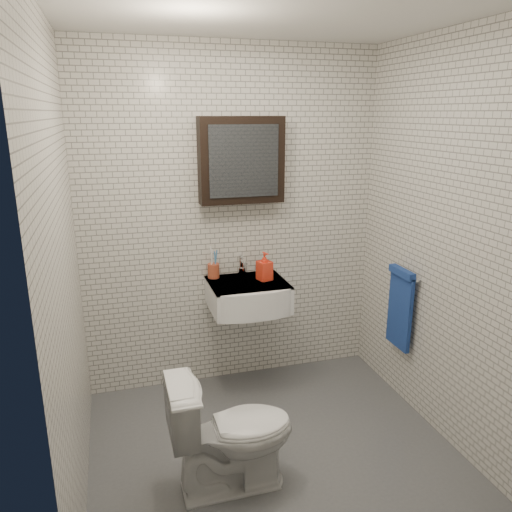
% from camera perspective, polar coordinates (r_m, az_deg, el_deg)
% --- Properties ---
extents(ground, '(2.20, 2.00, 0.01)m').
position_cam_1_polar(ground, '(3.32, 2.05, -21.35)').
color(ground, '#52555A').
rests_on(ground, ground).
extents(room_shell, '(2.22, 2.02, 2.51)m').
position_cam_1_polar(room_shell, '(2.69, 2.36, 4.17)').
color(room_shell, silver).
rests_on(room_shell, ground).
extents(washbasin, '(0.55, 0.50, 0.20)m').
position_cam_1_polar(washbasin, '(3.58, -0.77, -4.61)').
color(washbasin, white).
rests_on(washbasin, room_shell).
extents(faucet, '(0.06, 0.20, 0.15)m').
position_cam_1_polar(faucet, '(3.71, -1.60, -1.24)').
color(faucet, silver).
rests_on(faucet, washbasin).
extents(mirror_cabinet, '(0.60, 0.15, 0.60)m').
position_cam_1_polar(mirror_cabinet, '(3.55, -1.68, 10.87)').
color(mirror_cabinet, black).
rests_on(mirror_cabinet, room_shell).
extents(towel_rail, '(0.09, 0.30, 0.58)m').
position_cam_1_polar(towel_rail, '(3.66, 16.17, -5.38)').
color(towel_rail, silver).
rests_on(towel_rail, room_shell).
extents(toothbrush_cup, '(0.11, 0.11, 0.23)m').
position_cam_1_polar(toothbrush_cup, '(3.68, -4.88, -1.60)').
color(toothbrush_cup, '#A34328').
rests_on(toothbrush_cup, washbasin).
extents(soap_bottle, '(0.12, 0.12, 0.21)m').
position_cam_1_polar(soap_bottle, '(3.60, 0.97, -1.17)').
color(soap_bottle, orange).
rests_on(soap_bottle, washbasin).
extents(toilet, '(0.68, 0.39, 0.69)m').
position_cam_1_polar(toilet, '(2.89, -2.82, -19.42)').
color(toilet, white).
rests_on(toilet, ground).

